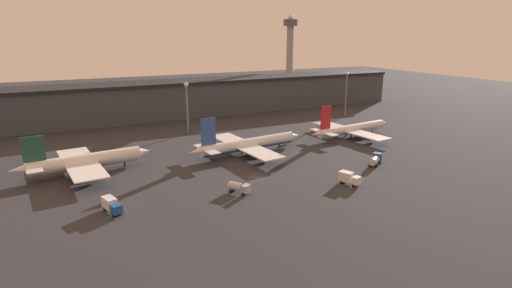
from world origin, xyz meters
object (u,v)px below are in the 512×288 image
Objects in this scene: airplane_2 at (351,129)px; service_vehicle_1 at (349,178)px; airplane_0 at (85,161)px; control_tower at (290,50)px; service_vehicle_0 at (111,205)px; airplane_1 at (248,144)px; service_vehicle_3 at (239,187)px; service_vehicle_2 at (375,159)px.

airplane_2 reaches higher than service_vehicle_1.
airplane_2 is (99.58, -0.36, -0.58)m from airplane_0.
service_vehicle_0 is at bearing -133.67° from control_tower.
control_tower is at bearing 46.57° from airplane_1.
airplane_1 is at bearing 177.07° from airplane_2.
control_tower is (33.28, 104.01, 26.55)m from airplane_2.
airplane_2 reaches higher than service_vehicle_3.
airplane_2 is (47.50, 2.82, -0.24)m from airplane_1.
airplane_2 reaches higher than service_vehicle_0.
service_vehicle_2 is (30.96, -29.45, -1.49)m from airplane_1.
control_tower is (129.41, 135.55, 27.76)m from service_vehicle_0.
service_vehicle_2 is at bearing -27.78° from airplane_0.
service_vehicle_1 is at bearing -136.15° from airplane_2.
service_vehicle_3 is (-48.24, -1.92, -0.19)m from service_vehicle_2.
airplane_0 is 52.18m from airplane_1.
service_vehicle_2 is (-16.53, -32.27, -1.25)m from airplane_2.
service_vehicle_3 is 0.12× the size of control_tower.
service_vehicle_0 is 31.47m from service_vehicle_3.
service_vehicle_2 is (18.37, 9.59, -0.06)m from service_vehicle_1.
service_vehicle_2 is at bearing -123.46° from airplane_2.
airplane_2 is 73.25m from service_vehicle_3.
service_vehicle_3 is at bearing 149.95° from service_vehicle_2.
control_tower reaches higher than service_vehicle_2.
control_tower reaches higher than service_vehicle_1.
service_vehicle_0 is 1.13× the size of service_vehicle_1.
airplane_1 is 6.30× the size of service_vehicle_2.
airplane_0 is 77.26m from service_vehicle_1.
airplane_0 is 5.68× the size of service_vehicle_2.
service_vehicle_3 is (-29.87, 7.68, -0.25)m from service_vehicle_1.
service_vehicle_1 reaches higher than service_vehicle_0.
service_vehicle_2 is 1.14× the size of service_vehicle_3.
airplane_2 is 54.51m from service_vehicle_1.
service_vehicle_3 is (31.36, -2.64, -0.23)m from service_vehicle_0.
airplane_1 is 136.49m from control_tower.
airplane_1 is 7.18× the size of service_vehicle_3.
service_vehicle_3 is (-64.77, -34.18, -1.44)m from airplane_2.
airplane_1 reaches higher than service_vehicle_1.
airplane_2 is at bearing 30.55° from service_vehicle_2.
control_tower is at bearing 133.50° from service_vehicle_1.
service_vehicle_0 is at bearing -121.01° from service_vehicle_1.
service_vehicle_1 is 20.72m from service_vehicle_2.
service_vehicle_1 is 0.12× the size of control_tower.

